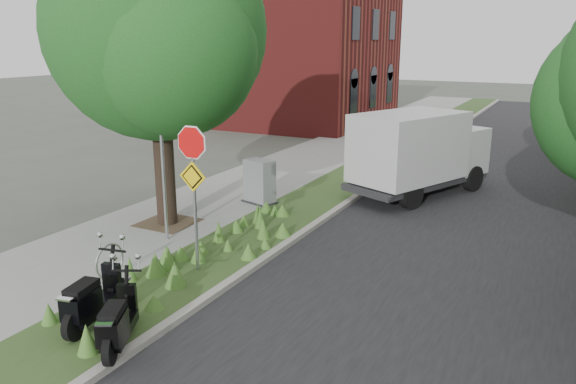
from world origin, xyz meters
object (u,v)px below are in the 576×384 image
box_truck (418,149)px  utility_cabinet (260,182)px  sign_assembly (193,169)px  scooter_near (117,327)px  scooter_far (90,304)px

box_truck → utility_cabinet: bearing=-138.4°
sign_assembly → utility_cabinet: (-1.40, 5.04, -1.58)m
scooter_near → scooter_far: bearing=160.2°
sign_assembly → box_truck: (2.44, 8.45, -0.84)m
sign_assembly → scooter_near: 3.72m
scooter_far → utility_cabinet: 7.96m
box_truck → utility_cabinet: (-3.84, -3.40, -0.75)m
scooter_near → box_truck: (1.65, 11.60, 0.98)m
sign_assembly → utility_cabinet: 5.47m
scooter_far → box_truck: (2.58, 11.26, 0.95)m
scooter_far → utility_cabinet: utility_cabinet is taller
sign_assembly → scooter_near: (0.79, -3.15, -1.81)m
box_truck → utility_cabinet: size_ratio=4.15×
scooter_near → utility_cabinet: (-2.19, 8.20, 0.23)m
sign_assembly → box_truck: 8.83m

